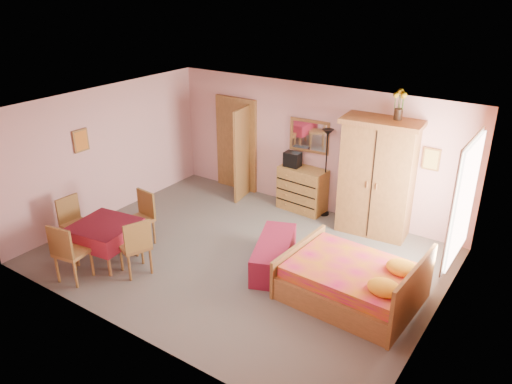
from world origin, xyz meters
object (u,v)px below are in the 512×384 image
Objects in this scene: wall_mirror at (309,136)px; chair_north at (138,220)px; stereo at (292,159)px; chair_west at (77,224)px; chest_of_drawers at (302,189)px; floor_lamp at (326,173)px; chair_south at (72,251)px; wardrobe at (377,178)px; bench at (274,254)px; chair_east at (134,245)px; dining_table at (106,243)px; bed at (352,272)px; sunflower_vase at (399,105)px.

wall_mirror is 3.73m from chair_north.
stereo is 0.34× the size of chair_west.
chair_north is at bearing -115.81° from chest_of_drawers.
floor_lamp is 1.77× the size of chair_south.
wardrobe reaches higher than wall_mirror.
chest_of_drawers is 0.67× the size of bench.
wardrobe is 2.23× the size of chair_east.
floor_lamp is at bearing 59.13° from dining_table.
bed is at bearing 17.70° from chair_south.
chest_of_drawers is 4.05m from dining_table.
chair_north is at bearing 64.23° from chair_east.
chair_west reaches higher than dining_table.
chair_north reaches higher than chair_west.
chest_of_drawers is 1.72m from wardrobe.
chair_south is (-2.45, -2.10, 0.27)m from bench.
chair_east is at bearing 2.78° from dining_table.
chair_east is at bearing -110.18° from wall_mirror.
wall_mirror is 4.72m from chair_west.
wall_mirror is 0.90× the size of chair_west.
stereo is at bearing -173.72° from floor_lamp.
bench is 1.51× the size of dining_table.
wardrobe reaches higher than chair_south.
chest_of_drawers is 0.65m from floor_lamp.
sunflower_vase is at bearing -2.44° from floor_lamp.
chair_west is 0.97× the size of chair_east.
bench is 3.23m from chair_south.
floor_lamp is at bearing 11.64° from chest_of_drawers.
chair_south reaches higher than chest_of_drawers.
wardrobe is at bearing 41.94° from chair_south.
dining_table is at bearing 114.29° from chair_east.
chest_of_drawers is at bearing 107.85° from bench.
wardrobe reaches higher than bed.
chair_south is (-1.73, -4.32, 0.05)m from chest_of_drawers.
bench is at bearing 30.77° from chair_south.
chair_west is 1.43m from chair_east.
dining_table is (-1.74, -3.86, -1.20)m from wall_mirror.
sunflower_vase is (1.34, -0.06, 1.58)m from floor_lamp.
chair_west is (-2.51, -3.65, 0.02)m from chest_of_drawers.
chair_north is (-2.43, -0.71, 0.25)m from bench.
dining_table is (-2.46, -1.43, 0.11)m from bench.
wardrobe is at bearing -7.88° from floor_lamp.
bench is at bearing -30.42° from chair_east.
bed is 3.91m from chair_north.
chair_north is at bearing 134.74° from chair_west.
chest_of_drawers is 0.50× the size of bed.
bench is (-1.43, 0.08, -0.21)m from bed.
chest_of_drawers is 3.14m from bed.
stereo reaches higher than chest_of_drawers.
chest_of_drawers is 0.98× the size of chair_east.
chair_west is (-2.51, -3.86, -1.07)m from wall_mirror.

